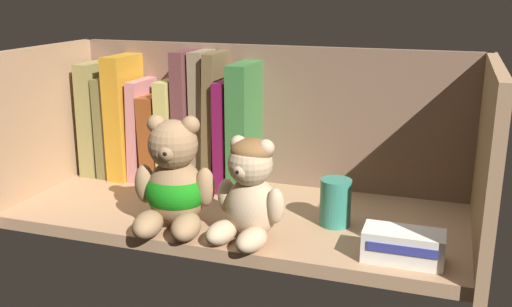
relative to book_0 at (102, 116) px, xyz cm
name	(u,v)px	position (x,y,z in cm)	size (l,w,h in cm)	color
shelf_board	(238,216)	(33.02, -12.50, -11.77)	(72.23, 29.82, 2.00)	#A87F5B
shelf_back_panel	(267,121)	(33.02, 3.01, 0.88)	(74.63, 1.20, 27.31)	brown
shelf_side_panel_left	(43,124)	(-3.90, -12.50, 0.88)	(1.60, 32.22, 27.31)	#A87F5B
shelf_side_panel_right	(487,163)	(69.94, -12.50, 0.88)	(1.60, 32.22, 27.31)	#A87F5B
book_0	(102,116)	(0.00, 0.00, 0.00)	(3.19, 12.60, 21.54)	olive
book_1	(117,124)	(3.18, 0.00, -1.28)	(2.26, 12.63, 18.98)	brown
book_2	(131,115)	(6.55, 0.00, 0.79)	(3.55, 13.98, 23.13)	#C07F1F
book_3	(147,127)	(9.76, 0.00, -1.40)	(1.96, 12.11, 18.75)	#C27777
book_4	(161,135)	(12.81, 0.00, -2.73)	(3.23, 12.40, 16.08)	brown
book_5	(177,129)	(16.16, 0.00, -1.22)	(2.55, 13.12, 19.10)	tan
book_6	(191,116)	(19.11, 0.00, 1.42)	(2.45, 11.58, 24.38)	brown
book_7	(205,117)	(22.07, 0.00, 1.40)	(2.55, 9.26, 24.35)	#847053
book_8	(219,118)	(24.78, 0.00, 1.36)	(1.95, 11.82, 24.26)	brown
book_9	(232,132)	(27.30, 0.00, -0.96)	(2.17, 13.80, 19.62)	maroon
book_10	(249,125)	(30.60, 0.00, 0.59)	(3.51, 14.87, 22.73)	#356D34
teddy_bear_larger	(174,184)	(26.31, -21.70, -4.02)	(12.73, 13.56, 17.18)	#93704C
teddy_bear_smaller	(250,192)	(38.41, -22.15, -3.68)	(11.20, 11.61, 14.95)	tan
pillar_candle	(335,202)	(49.20, -13.35, -7.14)	(4.74, 4.74, 7.27)	#2D7A66
small_product_box	(403,246)	(60.17, -22.58, -8.62)	(10.61, 5.26, 4.30)	silver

